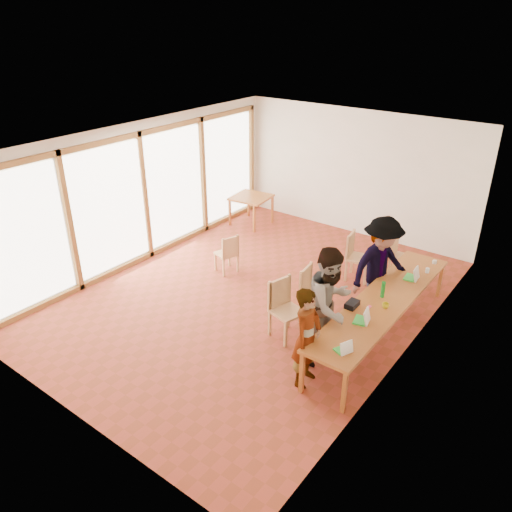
# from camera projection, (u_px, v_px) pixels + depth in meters

# --- Properties ---
(ground) EXTENTS (8.00, 8.00, 0.00)m
(ground) POSITION_uv_depth(u_px,v_px,m) (255.00, 296.00, 9.69)
(ground) COLOR #983724
(ground) RESTS_ON ground
(wall_back) EXTENTS (6.00, 0.10, 3.00)m
(wall_back) POSITION_uv_depth(u_px,v_px,m) (356.00, 173.00, 11.89)
(wall_back) COLOR white
(wall_back) RESTS_ON ground
(wall_front) EXTENTS (6.00, 0.10, 3.00)m
(wall_front) POSITION_uv_depth(u_px,v_px,m) (60.00, 326.00, 6.16)
(wall_front) COLOR white
(wall_front) RESTS_ON ground
(wall_right) EXTENTS (0.10, 8.00, 3.00)m
(wall_right) POSITION_uv_depth(u_px,v_px,m) (416.00, 272.00, 7.41)
(wall_right) COLOR white
(wall_right) RESTS_ON ground
(window_wall) EXTENTS (0.10, 8.00, 3.00)m
(window_wall) POSITION_uv_depth(u_px,v_px,m) (144.00, 193.00, 10.62)
(window_wall) COLOR white
(window_wall) RESTS_ON ground
(ceiling) EXTENTS (6.00, 8.00, 0.04)m
(ceiling) POSITION_uv_depth(u_px,v_px,m) (255.00, 142.00, 8.35)
(ceiling) COLOR white
(ceiling) RESTS_ON wall_back
(communal_table) EXTENTS (0.80, 4.00, 0.75)m
(communal_table) POSITION_uv_depth(u_px,v_px,m) (383.00, 302.00, 8.18)
(communal_table) COLOR #AE5526
(communal_table) RESTS_ON ground
(side_table) EXTENTS (0.90, 0.90, 0.75)m
(side_table) POSITION_uv_depth(u_px,v_px,m) (251.00, 199.00, 12.67)
(side_table) COLOR #AE5526
(side_table) RESTS_ON ground
(chair_near) EXTENTS (0.59, 0.59, 0.55)m
(chair_near) POSITION_uv_depth(u_px,v_px,m) (283.00, 302.00, 8.31)
(chair_near) COLOR tan
(chair_near) RESTS_ON ground
(chair_mid) EXTENTS (0.53, 0.53, 0.54)m
(chair_mid) POSITION_uv_depth(u_px,v_px,m) (311.00, 288.00, 8.74)
(chair_mid) COLOR tan
(chair_mid) RESTS_ON ground
(chair_far) EXTENTS (0.54, 0.54, 0.53)m
(chair_far) POSITION_uv_depth(u_px,v_px,m) (355.00, 251.00, 10.10)
(chair_far) COLOR tan
(chair_far) RESTS_ON ground
(chair_empty) EXTENTS (0.42, 0.42, 0.46)m
(chair_empty) POSITION_uv_depth(u_px,v_px,m) (398.00, 251.00, 10.28)
(chair_empty) COLOR tan
(chair_empty) RESTS_ON ground
(chair_spare) EXTENTS (0.51, 0.51, 0.46)m
(chair_spare) POSITION_uv_depth(u_px,v_px,m) (228.00, 250.00, 10.33)
(chair_spare) COLOR tan
(chair_spare) RESTS_ON ground
(person_near) EXTENTS (0.42, 0.60, 1.57)m
(person_near) POSITION_uv_depth(u_px,v_px,m) (307.00, 337.00, 7.15)
(person_near) COLOR gray
(person_near) RESTS_ON ground
(person_mid) EXTENTS (0.85, 1.02, 1.90)m
(person_mid) POSITION_uv_depth(u_px,v_px,m) (330.00, 305.00, 7.62)
(person_mid) COLOR gray
(person_mid) RESTS_ON ground
(person_far) EXTENTS (1.11, 1.39, 1.87)m
(person_far) POSITION_uv_depth(u_px,v_px,m) (380.00, 267.00, 8.79)
(person_far) COLOR gray
(person_far) RESTS_ON ground
(laptop_near) EXTENTS (0.26, 0.27, 0.19)m
(laptop_near) POSITION_uv_depth(u_px,v_px,m) (345.00, 349.00, 6.89)
(laptop_near) COLOR green
(laptop_near) RESTS_ON communal_table
(laptop_mid) EXTENTS (0.27, 0.30, 0.22)m
(laptop_mid) POSITION_uv_depth(u_px,v_px,m) (364.00, 318.00, 7.55)
(laptop_mid) COLOR green
(laptop_mid) RESTS_ON communal_table
(laptop_far) EXTENTS (0.25, 0.28, 0.22)m
(laptop_far) POSITION_uv_depth(u_px,v_px,m) (413.00, 276.00, 8.75)
(laptop_far) COLOR green
(laptop_far) RESTS_ON communal_table
(yellow_mug) EXTENTS (0.12, 0.12, 0.09)m
(yellow_mug) POSITION_uv_depth(u_px,v_px,m) (386.00, 306.00, 7.91)
(yellow_mug) COLOR gold
(yellow_mug) RESTS_ON communal_table
(green_bottle) EXTENTS (0.07, 0.07, 0.28)m
(green_bottle) POSITION_uv_depth(u_px,v_px,m) (383.00, 290.00, 8.16)
(green_bottle) COLOR #147622
(green_bottle) RESTS_ON communal_table
(clear_glass) EXTENTS (0.07, 0.07, 0.09)m
(clear_glass) POSITION_uv_depth(u_px,v_px,m) (427.00, 270.00, 8.97)
(clear_glass) COLOR silver
(clear_glass) RESTS_ON communal_table
(condiment_cup) EXTENTS (0.08, 0.08, 0.06)m
(condiment_cup) POSITION_uv_depth(u_px,v_px,m) (435.00, 262.00, 9.30)
(condiment_cup) COLOR white
(condiment_cup) RESTS_ON communal_table
(pink_phone) EXTENTS (0.05, 0.10, 0.01)m
(pink_phone) POSITION_uv_depth(u_px,v_px,m) (369.00, 307.00, 7.93)
(pink_phone) COLOR #E94179
(pink_phone) RESTS_ON communal_table
(black_pouch) EXTENTS (0.16, 0.26, 0.09)m
(black_pouch) POSITION_uv_depth(u_px,v_px,m) (352.00, 304.00, 7.94)
(black_pouch) COLOR black
(black_pouch) RESTS_ON communal_table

